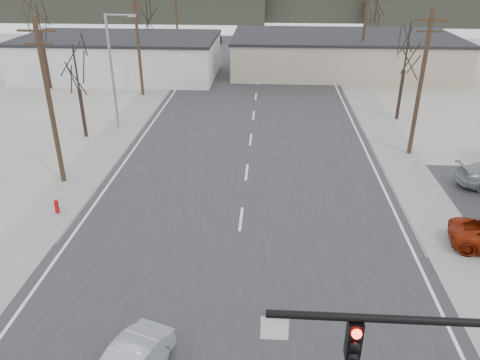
% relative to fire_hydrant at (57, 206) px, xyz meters
% --- Properties ---
extents(ground, '(140.00, 140.00, 0.00)m').
position_rel_fire_hydrant_xyz_m(ground, '(10.20, -8.00, -0.45)').
color(ground, beige).
rests_on(ground, ground).
extents(main_road, '(18.00, 110.00, 0.05)m').
position_rel_fire_hydrant_xyz_m(main_road, '(10.20, 7.00, -0.43)').
color(main_road, '#252527').
rests_on(main_road, ground).
extents(cross_road, '(90.00, 10.00, 0.04)m').
position_rel_fire_hydrant_xyz_m(cross_road, '(10.20, -8.00, -0.43)').
color(cross_road, '#252527').
rests_on(cross_road, ground).
extents(sidewalk_left, '(3.00, 90.00, 0.06)m').
position_rel_fire_hydrant_xyz_m(sidewalk_left, '(-0.40, 12.00, -0.42)').
color(sidewalk_left, gray).
rests_on(sidewalk_left, ground).
extents(sidewalk_right, '(3.00, 90.00, 0.06)m').
position_rel_fire_hydrant_xyz_m(sidewalk_right, '(20.80, 12.00, -0.42)').
color(sidewalk_right, gray).
rests_on(sidewalk_right, ground).
extents(fire_hydrant, '(0.24, 0.24, 0.87)m').
position_rel_fire_hydrant_xyz_m(fire_hydrant, '(0.00, 0.00, 0.00)').
color(fire_hydrant, '#A50C0C').
rests_on(fire_hydrant, ground).
extents(building_left_far, '(22.30, 12.30, 4.50)m').
position_rel_fire_hydrant_xyz_m(building_left_far, '(-5.80, 32.00, 1.80)').
color(building_left_far, silver).
rests_on(building_left_far, ground).
extents(building_right_far, '(26.30, 14.30, 4.30)m').
position_rel_fire_hydrant_xyz_m(building_right_far, '(20.20, 36.00, 1.70)').
color(building_right_far, '#BBA68F').
rests_on(building_right_far, ground).
extents(upole_left_b, '(2.20, 0.30, 10.00)m').
position_rel_fire_hydrant_xyz_m(upole_left_b, '(-1.30, 4.00, 4.77)').
color(upole_left_b, '#422A1F').
rests_on(upole_left_b, ground).
extents(upole_left_c, '(2.20, 0.30, 10.00)m').
position_rel_fire_hydrant_xyz_m(upole_left_c, '(-1.30, 24.00, 4.77)').
color(upole_left_c, '#422A1F').
rests_on(upole_left_c, ground).
extents(upole_left_d, '(2.20, 0.30, 10.00)m').
position_rel_fire_hydrant_xyz_m(upole_left_d, '(-1.30, 44.00, 4.77)').
color(upole_left_d, '#422A1F').
rests_on(upole_left_d, ground).
extents(upole_right_a, '(2.20, 0.30, 10.00)m').
position_rel_fire_hydrant_xyz_m(upole_right_a, '(21.70, 10.00, 4.77)').
color(upole_right_a, '#422A1F').
rests_on(upole_right_a, ground).
extents(upole_right_b, '(2.20, 0.30, 10.00)m').
position_rel_fire_hydrant_xyz_m(upole_right_b, '(21.70, 32.00, 4.77)').
color(upole_right_b, '#422A1F').
rests_on(upole_right_b, ground).
extents(streetlight_main, '(2.40, 0.25, 9.00)m').
position_rel_fire_hydrant_xyz_m(streetlight_main, '(-0.60, 14.00, 4.64)').
color(streetlight_main, gray).
rests_on(streetlight_main, ground).
extents(tree_left_near, '(3.30, 3.30, 7.35)m').
position_rel_fire_hydrant_xyz_m(tree_left_near, '(-2.80, 12.00, 4.78)').
color(tree_left_near, '#31231E').
rests_on(tree_left_near, ground).
extents(tree_right_mid, '(3.74, 3.74, 8.33)m').
position_rel_fire_hydrant_xyz_m(tree_right_mid, '(22.70, 18.00, 5.48)').
color(tree_right_mid, '#31231E').
rests_on(tree_right_mid, ground).
extents(tree_left_far, '(3.96, 3.96, 8.82)m').
position_rel_fire_hydrant_xyz_m(tree_left_far, '(-3.80, 38.00, 5.83)').
color(tree_left_far, '#31231E').
rests_on(tree_left_far, ground).
extents(tree_right_far, '(3.52, 3.52, 7.84)m').
position_rel_fire_hydrant_xyz_m(tree_right_far, '(25.20, 44.00, 5.13)').
color(tree_right_far, '#31231E').
rests_on(tree_right_far, ground).
extents(tree_left_mid, '(3.96, 3.96, 8.82)m').
position_rel_fire_hydrant_xyz_m(tree_left_mid, '(-11.80, 26.00, 5.83)').
color(tree_left_mid, '#31231E').
rests_on(tree_left_mid, ground).
extents(hill_left, '(70.00, 18.00, 7.00)m').
position_rel_fire_hydrant_xyz_m(hill_left, '(-24.80, 84.00, 3.05)').
color(hill_left, '#333026').
rests_on(hill_left, ground).
extents(car_far_a, '(2.59, 4.92, 1.36)m').
position_rel_fire_hydrant_xyz_m(car_far_a, '(14.22, 35.13, 0.27)').
color(car_far_a, black).
rests_on(car_far_a, main_road).
extents(car_far_b, '(2.11, 4.47, 1.48)m').
position_rel_fire_hydrant_xyz_m(car_far_b, '(2.70, 55.66, 0.33)').
color(car_far_b, black).
rests_on(car_far_b, main_road).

